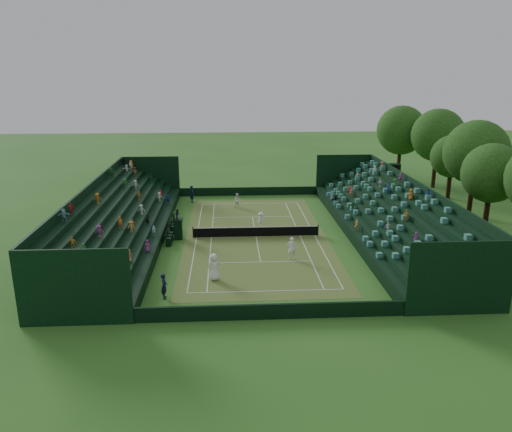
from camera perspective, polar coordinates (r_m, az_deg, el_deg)
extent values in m
plane|color=#2A631F|center=(46.24, 0.00, -2.38)|extent=(160.00, 160.00, 0.00)
cube|color=#41802A|center=(46.23, 0.00, -2.37)|extent=(12.97, 26.77, 0.01)
cube|color=black|center=(61.35, -0.87, 2.84)|extent=(17.17, 0.20, 1.00)
cube|color=black|center=(31.42, 1.72, -10.86)|extent=(17.17, 0.20, 1.00)
cube|color=black|center=(47.31, 10.32, -1.57)|extent=(0.20, 31.77, 1.00)
cube|color=black|center=(46.39, -10.53, -1.95)|extent=(0.20, 31.77, 1.00)
cube|color=black|center=(47.43, 10.90, -1.56)|extent=(0.80, 32.00, 1.00)
cube|color=black|center=(47.57, 11.85, -1.28)|extent=(0.80, 32.00, 1.45)
cube|color=black|center=(47.71, 12.80, -1.00)|extent=(0.80, 32.00, 1.90)
cube|color=black|center=(47.87, 13.73, -0.72)|extent=(0.80, 32.00, 2.35)
cube|color=black|center=(48.05, 14.66, -0.45)|extent=(0.80, 32.00, 2.80)
cube|color=black|center=(48.24, 15.59, -0.17)|extent=(0.80, 32.00, 3.25)
cube|color=black|center=(48.44, 16.50, 0.10)|extent=(0.80, 32.00, 3.70)
cube|color=black|center=(48.66, 17.41, 0.37)|extent=(0.80, 32.00, 4.15)
cube|color=black|center=(48.74, 18.00, 0.80)|extent=(0.20, 32.00, 4.90)
cube|color=black|center=(46.45, -11.14, -1.96)|extent=(0.80, 32.00, 1.00)
cube|color=black|center=(46.50, -12.13, -1.71)|extent=(0.80, 32.00, 1.45)
cube|color=black|center=(46.57, -13.12, -1.45)|extent=(0.80, 32.00, 1.90)
cube|color=black|center=(46.64, -14.11, -1.20)|extent=(0.80, 32.00, 2.35)
cube|color=black|center=(46.74, -15.09, -0.95)|extent=(0.80, 32.00, 2.80)
cube|color=black|center=(46.84, -16.07, -0.70)|extent=(0.80, 32.00, 3.25)
cube|color=black|center=(46.96, -17.04, -0.45)|extent=(0.80, 32.00, 3.70)
cube|color=black|center=(47.10, -18.01, -0.21)|extent=(0.80, 32.00, 4.15)
cube|color=black|center=(47.13, -18.63, 0.22)|extent=(0.20, 32.00, 4.90)
cylinder|color=black|center=(46.11, -7.20, -1.87)|extent=(0.10, 0.10, 1.06)
cylinder|color=black|center=(46.75, 7.10, -1.61)|extent=(0.10, 0.10, 1.06)
cube|color=black|center=(46.09, 0.00, -1.84)|extent=(11.57, 0.02, 0.86)
cube|color=white|center=(45.95, 0.00, -1.28)|extent=(11.57, 0.04, 0.07)
cylinder|color=black|center=(64.23, 14.49, 3.85)|extent=(0.16, 0.16, 3.00)
cylinder|color=black|center=(64.70, 15.76, 3.84)|extent=(0.16, 0.16, 3.00)
cube|color=black|center=(64.11, 15.25, 5.42)|extent=(2.00, 1.00, 0.80)
cylinder|color=black|center=(52.32, 24.80, 0.05)|extent=(0.50, 0.50, 3.03)
sphere|color=#154313|center=(51.43, 25.35, 4.45)|extent=(5.54, 5.54, 5.54)
cylinder|color=black|center=(57.14, 23.30, 1.82)|extent=(0.50, 0.50, 3.62)
sphere|color=#154313|center=(56.22, 23.87, 6.67)|extent=(6.62, 6.62, 6.62)
cylinder|color=black|center=(63.97, 21.16, 3.09)|extent=(0.50, 0.50, 2.74)
sphere|color=#154313|center=(63.28, 21.50, 6.36)|extent=(5.01, 5.01, 5.01)
cylinder|color=black|center=(69.26, 19.68, 4.59)|extent=(0.50, 0.50, 3.68)
sphere|color=#154313|center=(68.49, 20.08, 8.67)|extent=(6.72, 6.72, 6.72)
cylinder|color=black|center=(73.38, 15.97, 5.53)|extent=(0.50, 0.50, 3.68)
sphere|color=#154313|center=(72.66, 16.28, 9.40)|extent=(6.73, 6.73, 6.73)
cube|color=black|center=(45.85, -8.87, -1.55)|extent=(0.71, 0.71, 1.81)
cube|color=black|center=(45.57, -8.93, -0.41)|extent=(0.91, 0.91, 0.10)
cube|color=black|center=(45.50, -9.39, 0.01)|extent=(0.08, 0.91, 0.71)
imported|color=black|center=(45.42, -8.96, 0.22)|extent=(0.46, 0.53, 0.94)
cube|color=black|center=(44.38, -9.95, -2.95)|extent=(0.46, 0.46, 0.74)
cube|color=black|center=(44.26, -10.28, -2.38)|extent=(0.06, 0.46, 0.46)
cube|color=black|center=(45.13, -9.84, -2.61)|extent=(0.46, 0.46, 0.74)
cube|color=black|center=(45.02, -10.16, -2.06)|extent=(0.06, 0.46, 0.46)
cube|color=black|center=(45.89, -9.74, -2.28)|extent=(0.46, 0.46, 0.74)
cube|color=black|center=(45.77, -10.05, -1.74)|extent=(0.06, 0.46, 0.46)
cube|color=black|center=(47.59, -9.51, -1.59)|extent=(0.46, 0.46, 0.74)
cube|color=black|center=(47.47, -9.81, -1.06)|extent=(0.06, 0.46, 0.46)
cube|color=black|center=(48.34, -9.42, -1.30)|extent=(0.46, 0.46, 0.74)
cube|color=black|center=(48.23, -9.71, -0.78)|extent=(0.06, 0.46, 0.46)
cube|color=black|center=(49.10, -9.32, -1.02)|extent=(0.46, 0.46, 0.74)
cube|color=black|center=(48.99, -9.62, -0.50)|extent=(0.06, 0.46, 0.46)
imported|color=white|center=(36.75, -4.81, -5.84)|extent=(1.11, 0.85, 2.03)
imported|color=white|center=(40.69, 4.10, -3.68)|extent=(0.71, 0.48, 1.89)
imported|color=white|center=(55.81, -2.11, 1.79)|extent=(0.88, 0.74, 1.62)
imported|color=white|center=(48.54, 0.60, -0.46)|extent=(1.18, 1.14, 1.61)
imported|color=black|center=(58.47, -7.31, 2.51)|extent=(0.66, 0.82, 1.96)
imported|color=black|center=(34.42, -10.45, -7.89)|extent=(0.47, 0.68, 1.77)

